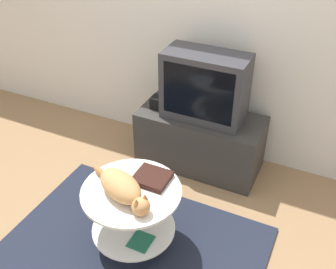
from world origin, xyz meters
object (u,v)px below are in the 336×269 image
object	(u,v)px
speaker	(158,102)
dvd_box	(152,178)
tv	(205,87)
cat	(122,188)

from	to	relation	value
speaker	dvd_box	world-z (taller)	speaker
tv	cat	world-z (taller)	tv
tv	speaker	distance (m)	0.45
tv	cat	size ratio (longest dim) A/B	1.22
speaker	cat	bearing A→B (deg)	-74.15
tv	cat	xyz separation A→B (m)	(-0.09, -1.09, -0.18)
speaker	dvd_box	size ratio (longest dim) A/B	0.47
tv	dvd_box	bearing A→B (deg)	-90.39
speaker	cat	size ratio (longest dim) A/B	0.19
cat	speaker	bearing A→B (deg)	129.95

